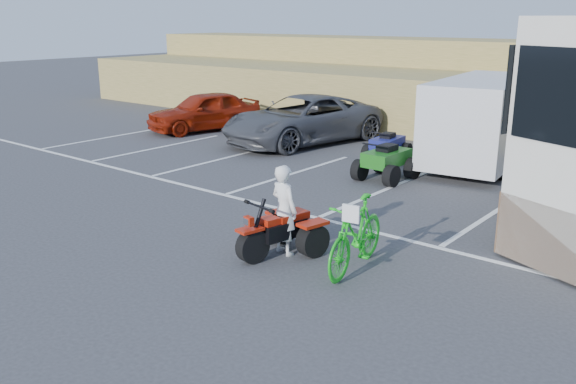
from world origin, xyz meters
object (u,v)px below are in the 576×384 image
Objects in this scene: cargo_trailer at (484,119)px; quad_atv_green at (386,179)px; rider at (284,210)px; green_dirt_bike at (356,235)px; red_trike_atv at (277,255)px; grey_pickup at (302,120)px; red_car at (204,111)px; quad_atv_blue at (387,160)px.

cargo_trailer is 3.50m from quad_atv_green.
rider reaches higher than green_dirt_bike.
grey_pickup is (-5.68, 8.08, 0.77)m from red_trike_atv.
cargo_trailer reaches higher than quad_atv_green.
red_car is 10.06m from cargo_trailer.
quad_atv_green is at bearing -16.68° from grey_pickup.
cargo_trailer is at bearing 90.17° from green_dirt_bike.
quad_atv_green is (4.54, -2.39, -0.77)m from grey_pickup.
quad_atv_blue is at bearing 118.04° from red_trike_atv.
green_dirt_bike is (1.39, 0.32, 0.60)m from red_trike_atv.
cargo_trailer reaches higher than red_car.
quad_atv_green is (8.72, -1.99, -0.71)m from red_car.
quad_atv_blue is 2.23m from quad_atv_green.
grey_pickup is at bearing -42.53° from rider.
cargo_trailer is at bearing 22.04° from red_car.
red_trike_atv is 0.28× the size of grey_pickup.
quad_atv_green reaches higher than red_trike_atv.
quad_atv_green is (-1.14, 5.69, 0.00)m from red_trike_atv.
green_dirt_bike is 8.18m from quad_atv_blue.
green_dirt_bike is at bearing -36.53° from grey_pickup.
red_car reaches higher than green_dirt_bike.
rider is 5.72m from quad_atv_green.
cargo_trailer is 2.90m from quad_atv_blue.
red_car is 3.05× the size of quad_atv_blue.
quad_atv_green is at bearing -66.49° from quad_atv_blue.
red_car is at bearing 178.86° from cargo_trailer.
cargo_trailer is (5.82, 0.60, 0.53)m from grey_pickup.
red_trike_atv is 9.91m from grey_pickup.
green_dirt_bike reaches higher than quad_atv_blue.
red_car is (-9.86, 7.68, 0.71)m from red_trike_atv.
grey_pickup is at bearing 136.83° from red_trike_atv.
grey_pickup reaches higher than quad_atv_blue.
quad_atv_green is at bearing 3.47° from red_car.
quad_atv_green is (-1.17, 5.54, -0.79)m from rider.
green_dirt_bike is 5.96m from quad_atv_green.
rider reaches higher than quad_atv_blue.
red_trike_atv is at bearing -21.57° from red_car.
quad_atv_green is (-2.54, 5.36, -0.60)m from green_dirt_bike.
rider is at bearing 90.00° from red_trike_atv.
quad_atv_green reaches higher than quad_atv_blue.
green_dirt_bike is 0.37× the size of cargo_trailer.
green_dirt_bike is 0.48× the size of red_car.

